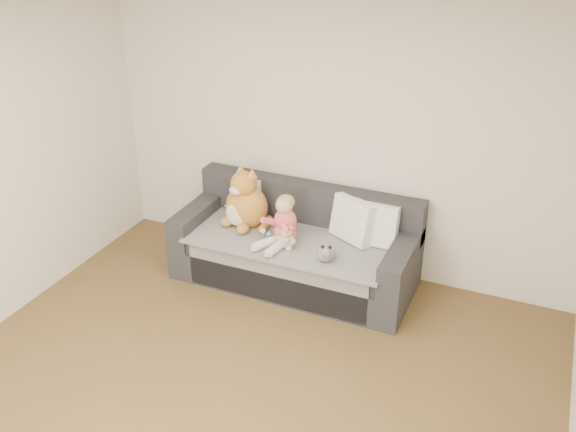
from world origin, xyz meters
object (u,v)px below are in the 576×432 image
(plush_cat, at_px, (245,203))
(teddy_bear, at_px, (287,239))
(sippy_cup, at_px, (269,237))
(sofa, at_px, (296,249))
(toddler, at_px, (283,223))

(plush_cat, xyz_separation_m, teddy_bear, (0.53, -0.25, -0.13))
(teddy_bear, xyz_separation_m, sippy_cup, (-0.18, 0.02, -0.03))
(sofa, xyz_separation_m, teddy_bear, (0.02, -0.27, 0.26))
(sofa, bearing_deg, sippy_cup, -123.04)
(sofa, xyz_separation_m, plush_cat, (-0.51, -0.02, 0.39))
(sofa, relative_size, plush_cat, 3.59)
(sofa, xyz_separation_m, sippy_cup, (-0.16, -0.25, 0.23))
(plush_cat, bearing_deg, teddy_bear, -6.27)
(sofa, height_order, sippy_cup, sofa)
(sofa, bearing_deg, toddler, -106.49)
(sofa, relative_size, toddler, 4.70)
(toddler, relative_size, sippy_cup, 3.89)
(plush_cat, xyz_separation_m, sippy_cup, (0.34, -0.23, -0.16))
(plush_cat, height_order, sippy_cup, plush_cat)
(plush_cat, distance_m, sippy_cup, 0.45)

